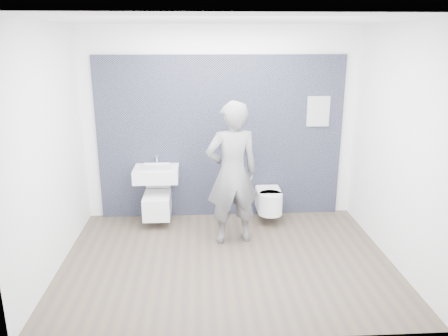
{
  "coord_description": "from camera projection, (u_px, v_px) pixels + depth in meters",
  "views": [
    {
      "loc": [
        -0.31,
        -4.82,
        2.61
      ],
      "look_at": [
        0.0,
        0.6,
        1.0
      ],
      "focal_mm": 35.0,
      "sensor_mm": 36.0,
      "label": 1
    }
  ],
  "objects": [
    {
      "name": "info_placard",
      "position": [
        312.0,
        213.0,
        6.81
      ],
      "size": [
        0.33,
        0.03,
        0.44
      ],
      "primitive_type": "cube",
      "color": "white",
      "rests_on": "ground"
    },
    {
      "name": "tile_wall",
      "position": [
        221.0,
        214.0,
        6.78
      ],
      "size": [
        3.6,
        0.06,
        2.4
      ],
      "primitive_type": "cube",
      "color": "black",
      "rests_on": "ground"
    },
    {
      "name": "toilet_square",
      "position": [
        157.0,
        203.0,
        6.35
      ],
      "size": [
        0.38,
        0.56,
        0.75
      ],
      "color": "white",
      "rests_on": "ground"
    },
    {
      "name": "toilet_rounded",
      "position": [
        269.0,
        201.0,
        6.41
      ],
      "size": [
        0.35,
        0.59,
        0.32
      ],
      "color": "white",
      "rests_on": "ground"
    },
    {
      "name": "washbasin",
      "position": [
        156.0,
        174.0,
        6.26
      ],
      "size": [
        0.63,
        0.47,
        0.47
      ],
      "color": "white",
      "rests_on": "ground"
    },
    {
      "name": "visitor",
      "position": [
        232.0,
        174.0,
        5.61
      ],
      "size": [
        0.76,
        0.57,
        1.89
      ],
      "primitive_type": "imported",
      "rotation": [
        0.0,
        0.0,
        3.33
      ],
      "color": "slate",
      "rests_on": "ground"
    },
    {
      "name": "room_shell",
      "position": [
        227.0,
        120.0,
        4.88
      ],
      "size": [
        4.0,
        4.0,
        4.0
      ],
      "color": "white",
      "rests_on": "ground"
    },
    {
      "name": "ground",
      "position": [
        227.0,
        260.0,
        5.37
      ],
      "size": [
        4.0,
        4.0,
        0.0
      ],
      "primitive_type": "plane",
      "color": "brown",
      "rests_on": "ground"
    }
  ]
}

